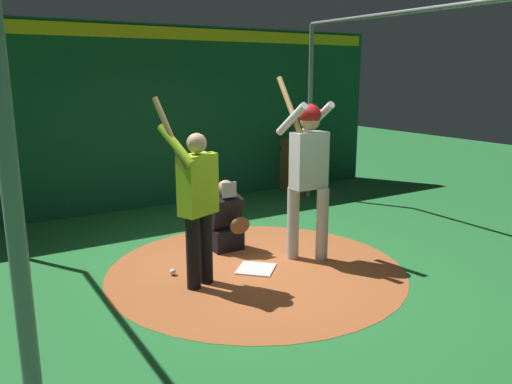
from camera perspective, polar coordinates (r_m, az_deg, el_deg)
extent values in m
plane|color=#287A38|center=(6.15, 0.00, -8.65)|extent=(25.49, 25.49, 0.00)
cylinder|color=#B76033|center=(6.15, 0.00, -8.62)|extent=(3.52, 3.52, 0.01)
cube|color=white|center=(6.15, 0.00, -8.55)|extent=(0.59, 0.59, 0.01)
cylinder|color=#BCBCC0|center=(6.36, 7.39, -3.66)|extent=(0.15, 0.15, 0.91)
cylinder|color=#BCBCC0|center=(6.39, 4.15, -3.51)|extent=(0.15, 0.15, 0.91)
cube|color=silver|center=(6.19, 5.94, 3.52)|extent=(0.22, 0.44, 0.69)
cylinder|color=silver|center=(6.33, 6.93, 8.22)|extent=(0.55, 0.09, 0.42)
cylinder|color=silver|center=(6.09, 3.98, 8.09)|extent=(0.55, 0.09, 0.42)
sphere|color=tan|center=(6.13, 6.05, 7.93)|extent=(0.24, 0.24, 0.24)
sphere|color=#A51414|center=(6.13, 6.06, 8.53)|extent=(0.26, 0.26, 0.26)
cylinder|color=tan|center=(6.22, 3.85, 9.38)|extent=(0.54, 0.06, 0.73)
cube|color=black|center=(6.83, -3.57, -5.13)|extent=(0.40, 0.40, 0.29)
cube|color=black|center=(6.69, -3.46, -2.28)|extent=(0.31, 0.40, 0.47)
sphere|color=tan|center=(6.60, -3.41, 0.40)|extent=(0.22, 0.22, 0.22)
cube|color=gray|center=(6.51, -3.01, 0.24)|extent=(0.03, 0.20, 0.20)
ellipsoid|color=brown|center=(6.52, -1.81, -3.76)|extent=(0.12, 0.28, 0.22)
cylinder|color=black|center=(5.68, -5.63, -6.20)|extent=(0.15, 0.15, 0.81)
cylinder|color=black|center=(5.55, -7.03, -6.73)|extent=(0.15, 0.15, 0.81)
cube|color=#A5CB22|center=(5.41, -6.51, 0.83)|extent=(0.36, 0.47, 0.65)
cylinder|color=#A5CB22|center=(5.55, -5.10, 1.70)|extent=(0.09, 0.09, 0.54)
cylinder|color=#A5CB22|center=(5.27, -8.94, 5.18)|extent=(0.47, 0.26, 0.42)
sphere|color=tan|center=(5.34, -6.64, 5.43)|extent=(0.21, 0.21, 0.21)
cylinder|color=tan|center=(5.31, -9.59, 6.43)|extent=(0.45, 0.23, 0.74)
cube|color=#145133|center=(8.99, -12.15, 8.11)|extent=(0.20, 9.49, 3.08)
cube|color=yellow|center=(8.88, -12.35, 17.04)|extent=(0.03, 9.30, 0.20)
cylinder|color=gray|center=(2.35, -25.02, -6.05)|extent=(0.08, 0.08, 3.12)
cylinder|color=gray|center=(9.50, 6.03, 8.71)|extent=(0.08, 0.08, 3.12)
cylinder|color=gray|center=(7.60, 19.25, 18.79)|extent=(5.29, 0.07, 0.07)
cube|color=olive|center=(10.14, 3.22, 3.13)|extent=(1.18, 0.04, 1.05)
cylinder|color=black|center=(10.59, 1.97, 3.11)|extent=(0.06, 0.13, 0.88)
cylinder|color=black|center=(10.49, 2.34, 2.94)|extent=(0.06, 0.20, 0.86)
cylinder|color=black|center=(10.39, 2.70, 2.77)|extent=(0.06, 0.18, 0.83)
cylinder|color=black|center=(10.29, 3.08, 2.76)|extent=(0.06, 0.19, 0.86)
cylinder|color=tan|center=(10.20, 3.46, 2.60)|extent=(0.06, 0.13, 0.85)
cylinder|color=black|center=(10.11, 3.85, 2.40)|extent=(0.06, 0.15, 0.81)
cylinder|color=tan|center=(10.01, 4.25, 2.40)|extent=(0.06, 0.19, 0.85)
cylinder|color=olive|center=(9.91, 4.66, 2.44)|extent=(0.06, 0.17, 0.90)
cylinder|color=olive|center=(9.82, 5.07, 2.20)|extent=(0.06, 0.18, 0.86)
sphere|color=white|center=(6.05, -9.27, -8.79)|extent=(0.07, 0.07, 0.07)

